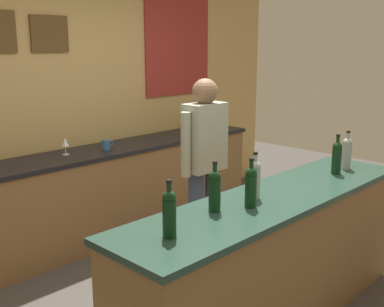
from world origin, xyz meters
name	(u,v)px	position (x,y,z in m)	size (l,w,h in m)	color
ground_plane	(226,300)	(0.00, 0.00, 0.00)	(10.00, 10.00, 0.00)	#423D38
back_wall	(71,93)	(0.02, 2.03, 1.42)	(6.00, 0.09, 2.80)	tan
bar_counter	(272,260)	(0.00, -0.40, 0.46)	(2.53, 0.60, 0.92)	brown
side_counter	(129,187)	(0.40, 1.65, 0.45)	(3.11, 0.56, 0.90)	brown
bartender	(205,161)	(0.32, 0.52, 0.94)	(0.52, 0.21, 1.62)	#384766
wine_bottle_a	(169,212)	(-0.95, -0.40, 1.06)	(0.07, 0.07, 0.31)	black
wine_bottle_b	(215,189)	(-0.50, -0.31, 1.06)	(0.07, 0.07, 0.31)	black
wine_bottle_c	(251,185)	(-0.29, -0.42, 1.06)	(0.07, 0.07, 0.31)	black
wine_bottle_d	(255,178)	(-0.14, -0.34, 1.06)	(0.07, 0.07, 0.31)	#999E99
wine_bottle_e	(337,156)	(0.77, -0.42, 1.06)	(0.07, 0.07, 0.31)	black
wine_bottle_f	(347,152)	(0.97, -0.41, 1.06)	(0.07, 0.07, 0.31)	#999E99
wine_glass_a	(65,143)	(-0.28, 1.70, 1.01)	(0.07, 0.07, 0.16)	silver
wine_glass_b	(209,118)	(1.71, 1.74, 1.01)	(0.07, 0.07, 0.16)	silver
coffee_mug	(106,145)	(0.10, 1.60, 0.95)	(0.12, 0.08, 0.09)	#336699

